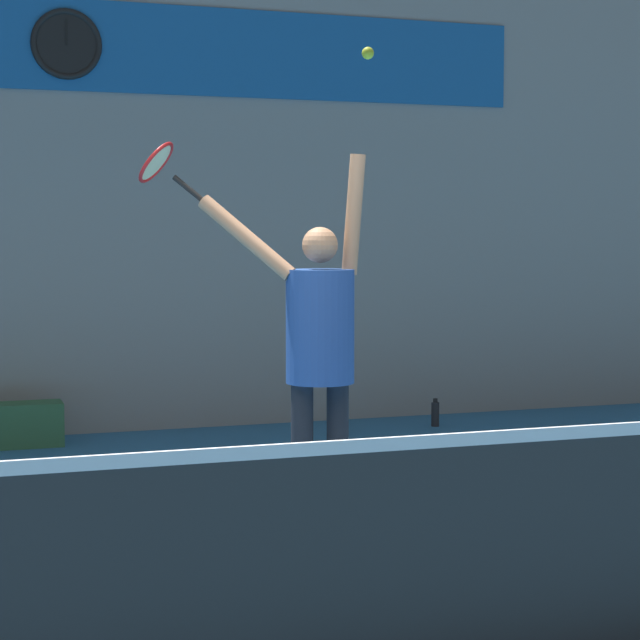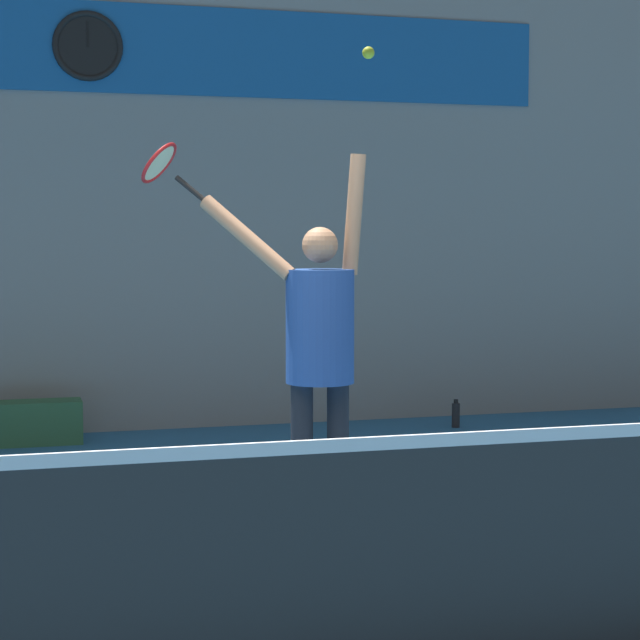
% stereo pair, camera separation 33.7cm
% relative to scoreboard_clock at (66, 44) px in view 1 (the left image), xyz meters
% --- Properties ---
extents(ground_plane, '(18.00, 18.00, 0.00)m').
position_rel_scoreboard_clock_xyz_m(ground_plane, '(0.36, -4.74, -3.25)').
color(ground_plane, teal).
extents(back_wall, '(18.00, 0.10, 5.00)m').
position_rel_scoreboard_clock_xyz_m(back_wall, '(0.36, 0.08, -0.75)').
color(back_wall, gray).
rests_on(back_wall, ground_plane).
extents(sponsor_banner, '(7.33, 0.02, 0.75)m').
position_rel_scoreboard_clock_xyz_m(sponsor_banner, '(0.36, 0.02, -0.00)').
color(sponsor_banner, '#195B9E').
extents(scoreboard_clock, '(0.58, 0.05, 0.58)m').
position_rel_scoreboard_clock_xyz_m(scoreboard_clock, '(0.00, 0.00, 0.00)').
color(scoreboard_clock, black).
extents(court_net, '(7.88, 0.07, 1.06)m').
position_rel_scoreboard_clock_xyz_m(court_net, '(0.36, -5.92, -2.76)').
color(court_net, '#333333').
rests_on(court_net, ground_plane).
extents(tennis_player, '(0.93, 0.60, 2.16)m').
position_rel_scoreboard_clock_xyz_m(tennis_player, '(1.00, -3.52, -2.16)').
color(tennis_player, black).
rests_on(tennis_player, ground_plane).
extents(tennis_racket, '(0.43, 0.36, 0.36)m').
position_rel_scoreboard_clock_xyz_m(tennis_racket, '(0.17, -3.05, -1.15)').
color(tennis_racket, black).
extents(tennis_ball, '(0.07, 0.07, 0.07)m').
position_rel_scoreboard_clock_xyz_m(tennis_ball, '(1.28, -3.57, -0.53)').
color(tennis_ball, '#CCDB2D').
extents(water_bottle, '(0.07, 0.07, 0.25)m').
position_rel_scoreboard_clock_xyz_m(water_bottle, '(3.08, -0.58, -3.14)').
color(water_bottle, '#262628').
rests_on(water_bottle, ground_plane).
extents(equipment_bag, '(0.82, 0.30, 0.35)m').
position_rel_scoreboard_clock_xyz_m(equipment_bag, '(-0.54, -0.39, -3.08)').
color(equipment_bag, '#33663F').
rests_on(equipment_bag, ground_plane).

